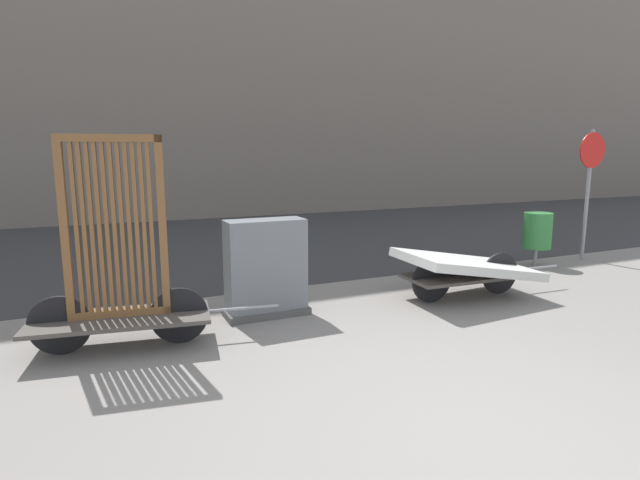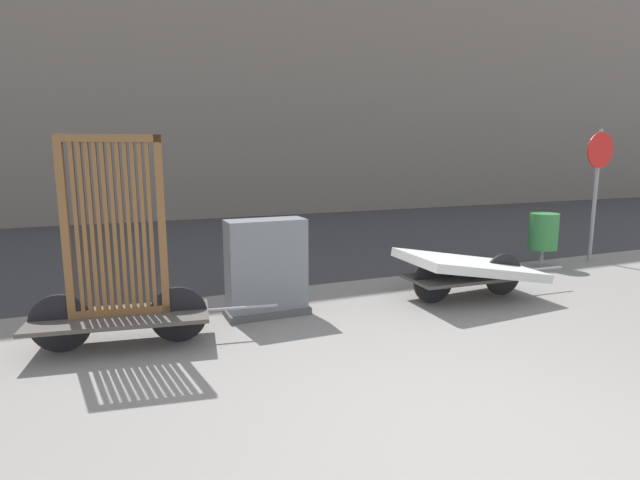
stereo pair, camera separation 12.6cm
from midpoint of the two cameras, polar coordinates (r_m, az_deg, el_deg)
ground_plane at (r=3.63m, az=17.59°, el=-21.03°), size 60.00×60.00×0.00m
road_strip at (r=10.71m, az=-12.27°, el=-0.27°), size 56.00×7.99×0.01m
bike_cart_with_bedframe at (r=5.07m, az=-22.65°, el=-4.02°), size 2.36×0.93×2.01m
bike_cart_with_mattress at (r=6.65m, az=15.98°, el=-3.01°), size 2.39×1.14×0.63m
utility_cabinet at (r=5.73m, az=-6.83°, el=-3.61°), size 0.95×0.42×1.11m
trash_bin at (r=8.98m, az=23.22°, el=0.98°), size 0.46×0.46×0.88m
sign_post at (r=9.75m, az=28.13°, el=6.62°), size 0.60×0.06×2.25m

